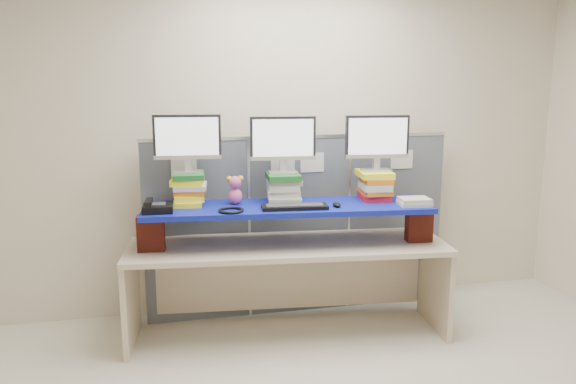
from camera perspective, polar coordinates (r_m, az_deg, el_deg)
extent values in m
cube|color=beige|center=(2.98, 9.58, 0.07)|extent=(5.00, 4.00, 2.80)
cube|color=#4E535C|center=(4.65, -9.28, -4.08)|extent=(0.85, 0.05, 1.50)
cube|color=#4E535C|center=(4.78, 1.17, -3.52)|extent=(0.85, 0.05, 1.50)
cube|color=#4E535C|center=(5.05, 10.76, -2.89)|extent=(0.85, 0.05, 1.50)
cube|color=silver|center=(4.64, 1.20, 5.66)|extent=(2.60, 0.06, 0.03)
cube|color=silver|center=(4.50, -10.54, 2.53)|extent=(0.20, 0.00, 0.16)
cube|color=silver|center=(4.60, -0.53, 2.92)|extent=(0.20, 0.00, 0.16)
cube|color=silver|center=(4.66, 2.48, 3.01)|extent=(0.20, 0.00, 0.16)
cube|color=silver|center=(4.93, 11.49, 3.26)|extent=(0.20, 0.00, 0.16)
cube|color=beige|center=(4.32, 0.00, -5.54)|extent=(2.49, 0.96, 0.04)
cube|color=beige|center=(4.47, -15.67, -10.42)|extent=(0.11, 0.66, 0.70)
cube|color=beige|center=(4.73, 14.73, -9.14)|extent=(0.11, 0.66, 0.70)
cube|color=maroon|center=(4.23, -13.75, -4.08)|extent=(0.20, 0.13, 0.27)
cube|color=maroon|center=(4.47, 13.16, -3.24)|extent=(0.20, 0.13, 0.27)
cube|color=#0B148B|center=(4.24, 0.00, -1.58)|extent=(2.20, 0.76, 0.04)
cube|color=#FFF422|center=(4.32, -10.12, -1.00)|extent=(0.24, 0.31, 0.04)
cube|color=#FFF422|center=(4.31, -9.98, -0.46)|extent=(0.23, 0.27, 0.05)
cube|color=orange|center=(4.32, -9.88, 0.13)|extent=(0.26, 0.32, 0.04)
cube|color=#B8B7B0|center=(4.29, -9.88, 0.56)|extent=(0.27, 0.29, 0.04)
cube|color=#FFF422|center=(4.30, -10.16, 1.14)|extent=(0.28, 0.32, 0.05)
cube|color=#196022|center=(4.29, -10.01, 1.69)|extent=(0.26, 0.31, 0.04)
cube|color=#B8B7B0|center=(4.34, -0.41, -0.69)|extent=(0.28, 0.32, 0.05)
cube|color=#B8B7B0|center=(4.35, -0.49, -0.03)|extent=(0.28, 0.32, 0.05)
cube|color=#B8B7B0|center=(4.33, -0.54, 0.58)|extent=(0.26, 0.31, 0.05)
cube|color=#B8B7B0|center=(4.32, -0.40, 1.11)|extent=(0.26, 0.27, 0.03)
cube|color=#196022|center=(4.31, -0.52, 1.60)|extent=(0.26, 0.31, 0.04)
cube|color=#A81320|center=(4.48, 8.77, -0.44)|extent=(0.25, 0.29, 0.05)
cube|color=orange|center=(4.48, 8.84, 0.10)|extent=(0.23, 0.31, 0.04)
cube|color=#B8B7B0|center=(4.46, 8.84, 0.61)|extent=(0.26, 0.31, 0.05)
cube|color=orange|center=(4.46, 8.96, 1.22)|extent=(0.25, 0.31, 0.05)
cube|color=#FFF422|center=(4.46, 8.78, 1.82)|extent=(0.27, 0.32, 0.05)
cube|color=#B3B4B9|center=(4.29, -10.07, 2.04)|extent=(0.23, 0.16, 0.01)
cube|color=#B3B4B9|center=(4.28, -10.10, 2.73)|extent=(0.05, 0.04, 0.09)
cube|color=black|center=(4.25, -10.20, 5.53)|extent=(0.50, 0.09, 0.33)
cube|color=silver|center=(4.23, -10.18, 5.50)|extent=(0.46, 0.05, 0.29)
cube|color=#B3B4B9|center=(4.31, -0.51, 2.00)|extent=(0.23, 0.16, 0.01)
cube|color=#B3B4B9|center=(4.30, -0.52, 2.69)|extent=(0.05, 0.04, 0.09)
cube|color=black|center=(4.27, -0.52, 5.47)|extent=(0.50, 0.09, 0.33)
cube|color=silver|center=(4.25, -0.46, 5.45)|extent=(0.46, 0.05, 0.29)
cube|color=#B3B4B9|center=(4.45, 8.94, 2.21)|extent=(0.23, 0.16, 0.01)
cube|color=#B3B4B9|center=(4.44, 8.96, 2.87)|extent=(0.05, 0.04, 0.09)
cube|color=black|center=(4.42, 9.05, 5.57)|extent=(0.50, 0.09, 0.33)
cube|color=silver|center=(4.40, 9.15, 5.54)|extent=(0.46, 0.05, 0.29)
cube|color=black|center=(4.11, 0.68, -1.52)|extent=(0.50, 0.21, 0.03)
cube|color=#2D2D2F|center=(4.11, 0.68, -1.31)|extent=(0.43, 0.15, 0.00)
ellipsoid|color=black|center=(4.19, 4.97, -1.28)|extent=(0.08, 0.11, 0.03)
cube|color=black|center=(4.12, -13.06, -1.62)|extent=(0.22, 0.20, 0.05)
cube|color=#2D2D2F|center=(4.11, -13.08, -1.21)|extent=(0.11, 0.11, 0.01)
cube|color=black|center=(4.11, -13.97, -1.04)|extent=(0.06, 0.19, 0.04)
torus|color=black|center=(4.04, -5.81, -1.87)|extent=(0.21, 0.21, 0.02)
ellipsoid|color=#D3508B|center=(4.27, -5.38, -0.44)|extent=(0.11, 0.10, 0.12)
sphere|color=#D3508B|center=(4.25, -5.41, 0.99)|extent=(0.10, 0.10, 0.10)
sphere|color=gold|center=(4.24, -5.99, 1.35)|extent=(0.04, 0.04, 0.04)
sphere|color=gold|center=(4.25, -4.84, 1.39)|extent=(0.04, 0.04, 0.04)
cube|color=beige|center=(4.34, 12.71, -1.13)|extent=(0.25, 0.21, 0.03)
cube|color=beige|center=(4.33, 12.72, -0.77)|extent=(0.24, 0.20, 0.03)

